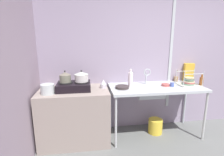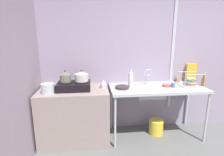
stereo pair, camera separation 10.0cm
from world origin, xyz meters
The scene contains 20 objects.
wall_back centered at (0.00, 1.90, 1.22)m, with size 5.48×0.10×2.43m, color #998DA2.
wall_metal_strip centered at (-0.05, 1.84, 1.34)m, with size 0.05×0.01×1.95m, color #B7C0C2.
counter_concrete centered at (-1.77, 1.52, 0.43)m, with size 1.07×0.67×0.86m, color gray.
counter_sink centered at (-0.42, 1.52, 0.80)m, with size 1.54×0.67×0.86m.
stove centered at (-1.76, 1.52, 0.93)m, with size 0.51×0.37×0.13m.
pot_on_left_burner centered at (-1.88, 1.52, 1.07)m, with size 0.17×0.17×0.18m.
pot_on_right_burner centered at (-1.64, 1.52, 1.07)m, with size 0.21×0.21×0.17m.
pot_beside_stove centered at (-2.12, 1.37, 0.94)m, with size 0.19×0.19×0.14m.
percolator centered at (-1.30, 1.55, 0.93)m, with size 0.10×0.10×0.14m.
sink_basin centered at (-0.56, 1.48, 0.79)m, with size 0.43×0.36×0.14m, color #B7C0C2.
faucet centered at (-0.55, 1.65, 1.06)m, with size 0.12×0.07×0.28m.
frying_pan centered at (-1.01, 1.49, 0.88)m, with size 0.22×0.22×0.04m, color #352D2C.
dish_rack centered at (0.16, 1.52, 0.92)m, with size 0.36×0.27×0.25m.
cup_by_rack centered at (-0.17, 1.47, 0.90)m, with size 0.07×0.07×0.07m, color #4D66B8.
small_bowl_on_drainboard centered at (-0.26, 1.52, 0.88)m, with size 0.13×0.13×0.04m, color #B44F49.
bottle_by_sink centered at (-0.86, 1.55, 0.99)m, with size 0.08×0.08×0.30m.
bottle_by_rack centered at (0.34, 1.46, 0.94)m, with size 0.06×0.06×0.19m.
cereal_box centered at (0.31, 1.79, 1.03)m, with size 0.18×0.08×0.33m, color gold.
utensil_jar centered at (0.07, 1.80, 0.91)m, with size 0.07×0.07×0.22m.
bucket_on_floor centered at (-0.39, 1.54, 0.13)m, with size 0.25×0.25×0.25m, color yellow.
Camera 1 is at (-1.56, -1.16, 1.67)m, focal length 28.26 mm.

